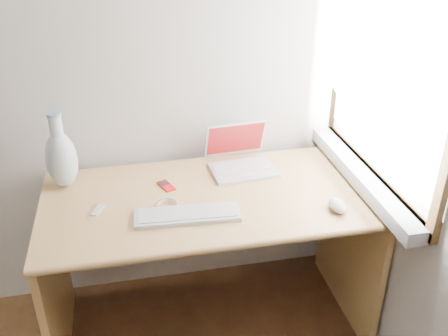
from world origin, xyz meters
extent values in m
cube|color=white|center=(1.75, 1.30, 1.32)|extent=(0.01, 0.90, 1.00)
cube|color=gray|center=(1.69, 1.30, 0.79)|extent=(0.10, 0.96, 0.06)
cube|color=white|center=(1.67, 1.30, 1.35)|extent=(0.02, 0.84, 0.92)
cube|color=tan|center=(1.03, 1.35, 0.72)|extent=(1.40, 0.70, 0.03)
cube|color=tan|center=(0.35, 1.35, 0.35)|extent=(0.03, 0.66, 0.71)
cube|color=tan|center=(1.71, 1.35, 0.35)|extent=(0.03, 0.66, 0.71)
cube|color=tan|center=(1.03, 1.68, 0.47)|extent=(1.34, 0.03, 0.47)
cube|color=silver|center=(1.22, 1.52, 0.75)|extent=(0.30, 0.22, 0.01)
cube|color=white|center=(1.22, 1.52, 0.75)|extent=(0.27, 0.13, 0.00)
cube|color=silver|center=(1.22, 1.63, 0.84)|extent=(0.30, 0.09, 0.19)
cube|color=maroon|center=(1.22, 1.63, 0.84)|extent=(0.27, 0.08, 0.16)
cube|color=white|center=(0.92, 1.21, 0.75)|extent=(0.42, 0.15, 0.02)
cube|color=white|center=(0.92, 1.21, 0.76)|extent=(0.39, 0.12, 0.00)
ellipsoid|color=silver|center=(1.52, 1.14, 0.76)|extent=(0.07, 0.11, 0.04)
cube|color=#B50C0D|center=(0.86, 1.46, 0.74)|extent=(0.08, 0.11, 0.01)
cube|color=black|center=(0.86, 1.46, 0.75)|extent=(0.05, 0.05, 0.00)
torus|color=white|center=(0.84, 1.31, 0.74)|extent=(0.15, 0.15, 0.01)
cube|color=white|center=(0.57, 1.32, 0.74)|extent=(0.06, 0.08, 0.01)
ellipsoid|color=silver|center=(0.43, 1.56, 0.87)|extent=(0.13, 0.13, 0.25)
cylinder|color=silver|center=(0.43, 1.56, 1.02)|extent=(0.05, 0.05, 0.10)
cylinder|color=#81A8CF|center=(0.43, 1.56, 1.07)|extent=(0.06, 0.06, 0.01)
camera|label=1|loc=(0.73, -0.43, 1.84)|focal=40.00mm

